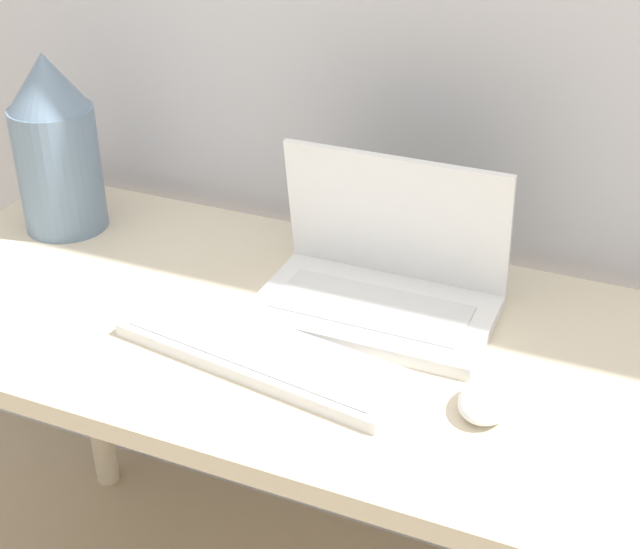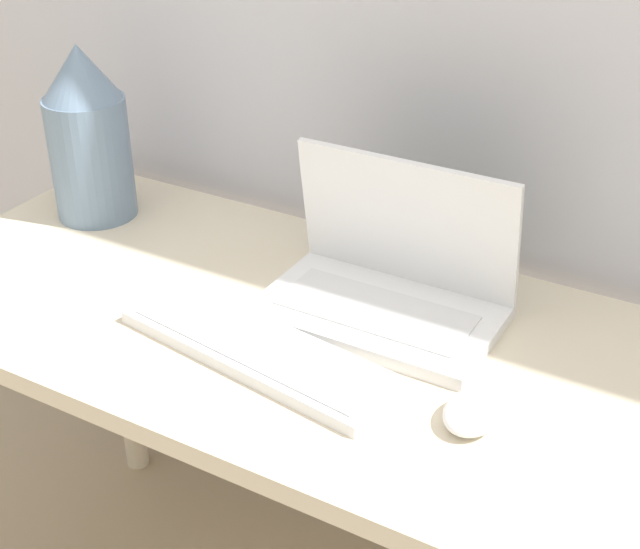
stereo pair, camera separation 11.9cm
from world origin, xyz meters
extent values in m
cube|color=beige|center=(0.00, 0.29, 0.69)|extent=(1.33, 0.58, 0.03)
cylinder|color=beige|center=(-0.61, 0.53, 0.34)|extent=(0.05, 0.05, 0.68)
cube|color=white|center=(0.07, 0.35, 0.72)|extent=(0.34, 0.21, 0.02)
cube|color=silver|center=(0.07, 0.34, 0.73)|extent=(0.28, 0.11, 0.00)
cube|color=white|center=(0.07, 0.44, 0.83)|extent=(0.34, 0.04, 0.20)
cube|color=black|center=(0.07, 0.45, 0.83)|extent=(0.30, 0.03, 0.17)
cube|color=white|center=(-0.04, 0.19, 0.72)|extent=(0.42, 0.18, 0.02)
cube|color=silver|center=(-0.04, 0.19, 0.73)|extent=(0.39, 0.15, 0.00)
ellipsoid|color=white|center=(0.27, 0.20, 0.72)|extent=(0.07, 0.09, 0.03)
cylinder|color=slate|center=(-0.52, 0.42, 0.81)|extent=(0.14, 0.14, 0.21)
cone|color=slate|center=(-0.52, 0.42, 0.96)|extent=(0.13, 0.13, 0.09)
camera|label=1|loc=(0.42, -0.67, 1.41)|focal=50.00mm
camera|label=2|loc=(0.53, -0.62, 1.41)|focal=50.00mm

